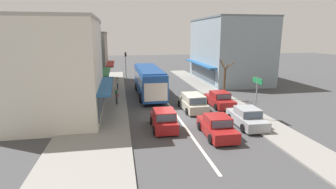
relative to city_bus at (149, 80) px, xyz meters
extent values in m
plane|color=#3F3F42|center=(1.51, -8.39, -1.88)|extent=(140.00, 140.00, 0.00)
cube|color=silver|center=(1.51, -4.39, -1.88)|extent=(0.20, 28.00, 0.01)
cube|color=gray|center=(-5.29, -2.39, -1.81)|extent=(5.20, 44.00, 0.14)
cube|color=gray|center=(7.71, -2.39, -1.82)|extent=(2.80, 44.00, 0.12)
cube|color=silver|center=(-8.69, -7.10, 2.13)|extent=(7.52, 8.83, 8.03)
cube|color=#23568E|center=(-4.48, -7.10, 0.82)|extent=(1.10, 8.12, 0.20)
cube|color=#425160|center=(-4.90, -7.10, -0.48)|extent=(0.06, 7.06, 1.80)
cube|color=#A19D92|center=(-8.69, -7.10, 6.27)|extent=(7.68, 8.83, 0.24)
cube|color=#84939E|center=(-8.69, 1.48, 2.23)|extent=(6.56, 8.04, 8.22)
cube|color=#2D703D|center=(-4.96, 1.48, 0.82)|extent=(1.10, 7.40, 0.20)
cube|color=#425160|center=(-5.38, 1.48, -0.48)|extent=(0.06, 6.43, 1.80)
cube|color=slate|center=(-8.69, 1.48, 6.46)|extent=(6.72, 8.04, 0.24)
cube|color=gray|center=(-8.69, 10.13, 1.64)|extent=(7.29, 8.51, 7.04)
cube|color=maroon|center=(-4.59, 10.13, 0.82)|extent=(1.10, 7.83, 0.20)
cube|color=#425160|center=(-5.01, 10.13, -0.48)|extent=(0.06, 6.80, 1.80)
cube|color=#6E6358|center=(-8.69, 10.13, 5.28)|extent=(7.45, 8.51, 0.24)
cube|color=#84939E|center=(13.01, 8.04, 2.66)|extent=(8.19, 13.63, 9.07)
cube|color=#23568E|center=(8.47, 8.04, 0.82)|extent=(1.10, 12.54, 0.20)
cube|color=#425160|center=(8.89, 8.04, -0.48)|extent=(0.06, 10.91, 1.80)
cube|color=slate|center=(13.01, 8.04, 7.31)|extent=(8.35, 13.63, 0.24)
cube|color=#1E4C99|center=(0.00, 0.01, -0.12)|extent=(2.61, 10.82, 2.70)
cube|color=#425160|center=(0.00, 0.01, 0.28)|extent=(2.64, 10.39, 0.90)
cube|color=beige|center=(0.05, -5.42, -0.32)|extent=(2.25, 0.08, 1.76)
cube|color=navy|center=(0.00, 0.01, 1.29)|extent=(2.48, 9.96, 0.12)
cylinder|color=black|center=(-1.28, 3.35, -1.40)|extent=(0.27, 0.96, 0.96)
cylinder|color=black|center=(1.22, 3.37, -1.40)|extent=(0.27, 0.96, 0.96)
cylinder|color=black|center=(-1.22, -2.97, -1.40)|extent=(0.27, 0.96, 0.96)
cylinder|color=black|center=(1.28, -2.95, -1.40)|extent=(0.27, 0.96, 0.96)
cube|color=#B7B29E|center=(3.29, -6.68, -1.36)|extent=(1.90, 4.55, 0.76)
cube|color=#B7B29E|center=(3.30, -7.03, -0.64)|extent=(1.72, 2.65, 0.68)
cube|color=#425160|center=(3.26, -5.71, -0.64)|extent=(1.51, 0.11, 0.58)
cube|color=#425160|center=(3.34, -8.35, -0.64)|extent=(1.48, 0.11, 0.54)
cylinder|color=black|center=(2.36, -5.36, -1.57)|extent=(0.20, 0.63, 0.62)
cylinder|color=black|center=(4.12, -5.31, -1.57)|extent=(0.20, 0.63, 0.62)
cylinder|color=black|center=(2.45, -8.06, -1.57)|extent=(0.20, 0.63, 0.62)
cylinder|color=black|center=(4.21, -8.01, -1.57)|extent=(0.20, 0.63, 0.62)
cube|color=maroon|center=(3.24, -13.18, -1.37)|extent=(1.79, 4.23, 0.72)
cube|color=maroon|center=(3.24, -13.28, -0.71)|extent=(1.59, 1.83, 0.60)
cube|color=#425160|center=(3.25, -12.36, -0.71)|extent=(1.44, 0.08, 0.51)
cube|color=#425160|center=(3.22, -14.20, -0.71)|extent=(1.40, 0.08, 0.48)
cylinder|color=black|center=(2.40, -11.91, -1.57)|extent=(0.19, 0.62, 0.62)
cylinder|color=black|center=(4.12, -11.93, -1.57)|extent=(0.19, 0.62, 0.62)
cylinder|color=black|center=(2.36, -14.42, -1.57)|extent=(0.19, 0.62, 0.62)
cylinder|color=black|center=(4.08, -14.45, -1.57)|extent=(0.19, 0.62, 0.62)
cube|color=maroon|center=(-0.16, -11.16, -1.36)|extent=(1.74, 3.74, 0.76)
cube|color=maroon|center=(-0.17, -11.46, -0.66)|extent=(1.57, 1.94, 0.64)
cube|color=#425160|center=(-0.15, -10.49, -0.66)|extent=(1.40, 0.10, 0.54)
cube|color=#425160|center=(-0.20, -12.43, -0.66)|extent=(1.37, 0.10, 0.51)
cylinder|color=black|center=(-0.95, -10.03, -1.57)|extent=(0.20, 0.62, 0.62)
cylinder|color=black|center=(0.68, -10.07, -1.57)|extent=(0.20, 0.62, 0.62)
cylinder|color=black|center=(-1.01, -12.25, -1.57)|extent=(0.20, 0.62, 0.62)
cylinder|color=black|center=(0.63, -12.29, -1.57)|extent=(0.20, 0.62, 0.62)
cube|color=#9EA3A8|center=(6.24, -11.69, -1.37)|extent=(1.83, 4.24, 0.72)
cube|color=#9EA3A8|center=(6.24, -11.79, -0.71)|extent=(1.61, 1.84, 0.60)
cube|color=#425160|center=(6.26, -10.87, -0.71)|extent=(1.44, 0.10, 0.51)
cube|color=#425160|center=(6.21, -12.71, -0.71)|extent=(1.41, 0.10, 0.48)
cylinder|color=black|center=(5.41, -10.41, -1.57)|extent=(0.20, 0.62, 0.62)
cylinder|color=black|center=(7.13, -10.45, -1.57)|extent=(0.20, 0.62, 0.62)
cylinder|color=black|center=(5.35, -12.93, -1.57)|extent=(0.20, 0.62, 0.62)
cylinder|color=black|center=(7.06, -12.97, -1.57)|extent=(0.20, 0.62, 0.62)
cube|color=maroon|center=(6.28, -5.87, -1.37)|extent=(1.84, 4.25, 0.72)
cube|color=maroon|center=(6.29, -5.97, -0.71)|extent=(1.61, 1.84, 0.60)
cube|color=#425160|center=(6.26, -5.06, -0.71)|extent=(1.44, 0.10, 0.51)
cube|color=#425160|center=(6.31, -6.89, -0.71)|extent=(1.41, 0.10, 0.48)
cylinder|color=black|center=(5.39, -4.64, -1.57)|extent=(0.20, 0.63, 0.62)
cylinder|color=black|center=(7.11, -4.59, -1.57)|extent=(0.20, 0.63, 0.62)
cylinder|color=black|center=(5.46, -7.16, -1.57)|extent=(0.20, 0.63, 0.62)
cylinder|color=black|center=(7.18, -7.11, -1.57)|extent=(0.20, 0.63, 0.62)
cylinder|color=gray|center=(-2.27, 12.91, 0.22)|extent=(0.12, 0.12, 4.20)
cube|color=black|center=(-2.27, 12.91, 1.97)|extent=(0.24, 0.24, 0.68)
sphere|color=red|center=(-2.13, 12.91, 2.20)|extent=(0.13, 0.13, 0.13)
sphere|color=black|center=(-2.13, 12.91, 1.98)|extent=(0.13, 0.13, 0.13)
sphere|color=black|center=(-2.13, 12.91, 1.76)|extent=(0.13, 0.13, 0.13)
cylinder|color=gray|center=(7.61, -10.46, -0.08)|extent=(0.10, 0.10, 3.60)
cube|color=#19753D|center=(7.61, -10.48, 1.42)|extent=(0.08, 1.40, 0.44)
cube|color=white|center=(7.65, -10.48, 1.42)|extent=(0.01, 1.10, 0.10)
cylinder|color=brown|center=(7.72, -3.55, -0.23)|extent=(0.24, 0.24, 3.29)
cylinder|color=brown|center=(7.72, -3.19, 1.88)|extent=(0.10, 0.79, 0.99)
cylinder|color=brown|center=(8.19, -3.55, 1.80)|extent=(1.00, 0.10, 0.85)
cylinder|color=brown|center=(7.72, -3.91, 1.72)|extent=(0.10, 0.80, 0.69)
cylinder|color=brown|center=(7.39, -3.55, 1.98)|extent=(0.74, 0.10, 1.18)
cylinder|color=#333338|center=(-3.68, -3.62, -1.32)|extent=(0.14, 0.14, 0.84)
cylinder|color=#333338|center=(-3.64, -3.80, -1.32)|extent=(0.14, 0.14, 0.84)
cube|color=#478951|center=(-3.66, -3.71, -0.62)|extent=(0.30, 0.40, 0.56)
sphere|color=tan|center=(-3.66, -3.71, -0.22)|extent=(0.22, 0.22, 0.22)
cylinder|color=#478951|center=(-3.72, -3.48, -0.62)|extent=(0.09, 0.09, 0.54)
cylinder|color=#478951|center=(-3.61, -3.94, -0.62)|extent=(0.09, 0.09, 0.54)
cube|color=maroon|center=(-3.57, -4.01, -0.80)|extent=(0.26, 0.15, 0.22)
cylinder|color=#333338|center=(-3.60, 3.32, -1.32)|extent=(0.14, 0.14, 0.84)
cylinder|color=#333338|center=(-3.58, 3.14, -1.32)|extent=(0.14, 0.14, 0.84)
cube|color=beige|center=(-3.59, 3.23, -0.62)|extent=(0.27, 0.39, 0.56)
sphere|color=brown|center=(-3.59, 3.23, -0.22)|extent=(0.22, 0.22, 0.22)
cylinder|color=beige|center=(-3.62, 3.46, -0.62)|extent=(0.09, 0.09, 0.54)
cylinder|color=beige|center=(-3.56, 2.99, -0.62)|extent=(0.09, 0.09, 0.54)
camera|label=1|loc=(-3.23, -29.51, 5.02)|focal=28.00mm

